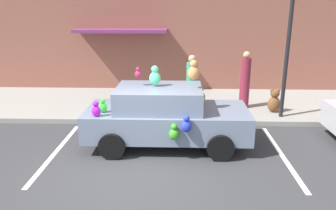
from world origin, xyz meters
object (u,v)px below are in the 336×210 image
at_px(plush_covered_car, 165,115).
at_px(pedestrian_near_shopfront, 245,82).
at_px(teddy_bear_on_sidewalk, 274,101).
at_px(street_lamp_post, 289,33).
at_px(pedestrian_walking_past, 192,87).

bearing_deg(plush_covered_car, pedestrian_near_shopfront, 48.62).
relative_size(teddy_bear_on_sidewalk, pedestrian_near_shopfront, 0.41).
bearing_deg(pedestrian_near_shopfront, street_lamp_post, -43.40).
xyz_separation_m(teddy_bear_on_sidewalk, street_lamp_post, (0.11, -0.45, 2.22)).
distance_m(street_lamp_post, pedestrian_near_shopfront, 2.17).
height_order(teddy_bear_on_sidewalk, pedestrian_walking_past, pedestrian_walking_past).
bearing_deg(teddy_bear_on_sidewalk, plush_covered_car, -144.97).
xyz_separation_m(plush_covered_car, street_lamp_post, (3.56, 1.96, 1.93)).
xyz_separation_m(teddy_bear_on_sidewalk, pedestrian_near_shopfront, (-0.89, 0.49, 0.54)).
height_order(teddy_bear_on_sidewalk, street_lamp_post, street_lamp_post).
bearing_deg(street_lamp_post, teddy_bear_on_sidewalk, 103.33).
relative_size(plush_covered_car, pedestrian_walking_past, 2.16).
bearing_deg(pedestrian_near_shopfront, teddy_bear_on_sidewalk, -28.77).
bearing_deg(plush_covered_car, pedestrian_walking_past, 70.17).
height_order(street_lamp_post, pedestrian_near_shopfront, street_lamp_post).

